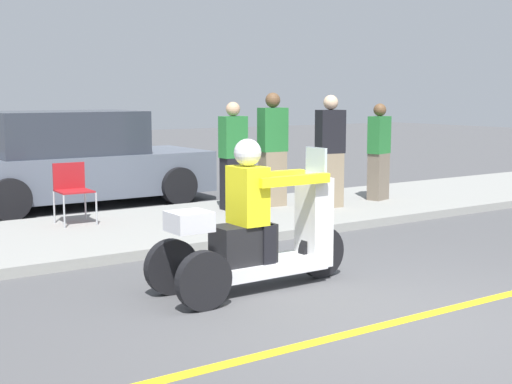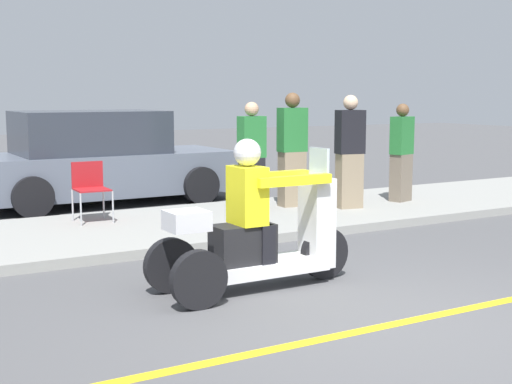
# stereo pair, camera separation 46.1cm
# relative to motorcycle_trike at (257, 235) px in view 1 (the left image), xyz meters

# --- Properties ---
(ground_plane) EXTENTS (60.00, 60.00, 0.00)m
(ground_plane) POSITION_rel_motorcycle_trike_xyz_m (0.47, -1.49, -0.53)
(ground_plane) COLOR #4C4C4F
(lane_stripe) EXTENTS (24.00, 0.12, 0.01)m
(lane_stripe) POSITION_rel_motorcycle_trike_xyz_m (-0.01, -1.49, -0.53)
(lane_stripe) COLOR gold
(lane_stripe) RESTS_ON ground
(sidewalk_strip) EXTENTS (28.00, 2.80, 0.12)m
(sidewalk_strip) POSITION_rel_motorcycle_trike_xyz_m (0.47, 3.11, -0.47)
(sidewalk_strip) COLOR gray
(sidewalk_strip) RESTS_ON ground
(motorcycle_trike) EXTENTS (2.09, 0.71, 1.46)m
(motorcycle_trike) POSITION_rel_motorcycle_trike_xyz_m (0.00, 0.00, 0.00)
(motorcycle_trike) COLOR black
(motorcycle_trike) RESTS_ON ground
(spectator_near_curb) EXTENTS (0.43, 0.32, 1.60)m
(spectator_near_curb) POSITION_rel_motorcycle_trike_xyz_m (4.52, 3.06, 0.36)
(spectator_near_curb) COLOR #726656
(spectator_near_curb) RESTS_ON sidewalk_strip
(spectator_mid_group) EXTENTS (0.45, 0.32, 1.74)m
(spectator_mid_group) POSITION_rel_motorcycle_trike_xyz_m (3.35, 2.92, 0.43)
(spectator_mid_group) COLOR gray
(spectator_mid_group) RESTS_ON sidewalk_strip
(spectator_end_of_line) EXTENTS (0.39, 0.24, 1.63)m
(spectator_end_of_line) POSITION_rel_motorcycle_trike_xyz_m (1.99, 3.57, 0.38)
(spectator_end_of_line) COLOR black
(spectator_end_of_line) RESTS_ON sidewalk_strip
(spectator_with_child) EXTENTS (0.44, 0.28, 1.77)m
(spectator_with_child) POSITION_rel_motorcycle_trike_xyz_m (2.68, 3.52, 0.45)
(spectator_with_child) COLOR gray
(spectator_with_child) RESTS_ON sidewalk_strip
(folding_chair_curbside) EXTENTS (0.48, 0.48, 0.82)m
(folding_chair_curbside) POSITION_rel_motorcycle_trike_xyz_m (-0.46, 3.81, 0.10)
(folding_chair_curbside) COLOR #A5A8AD
(folding_chair_curbside) RESTS_ON sidewalk_strip
(parked_car_lot_far) EXTENTS (4.35, 2.04, 1.59)m
(parked_car_lot_far) POSITION_rel_motorcycle_trike_xyz_m (0.40, 6.08, 0.22)
(parked_car_lot_far) COLOR slate
(parked_car_lot_far) RESTS_ON ground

